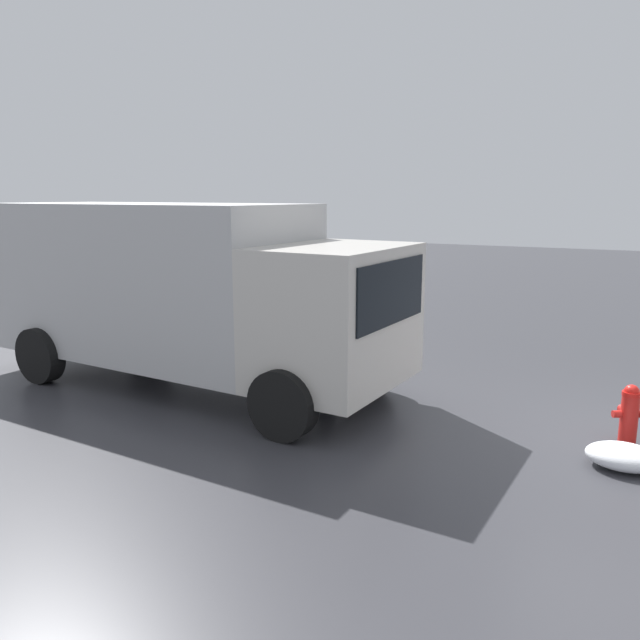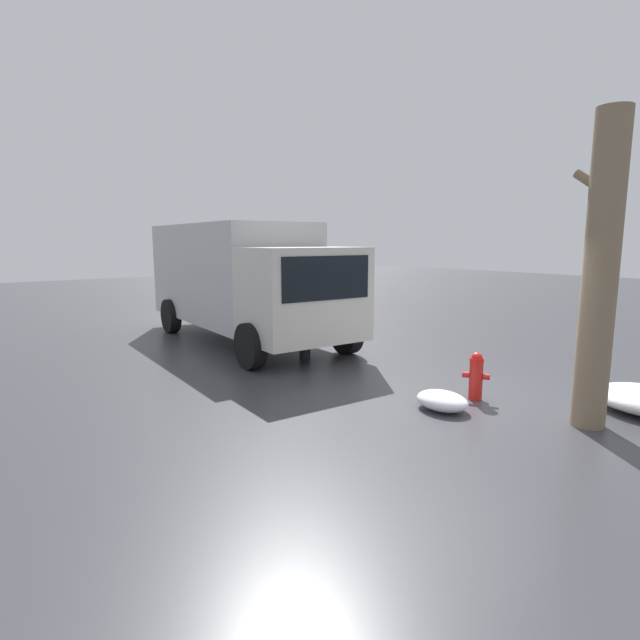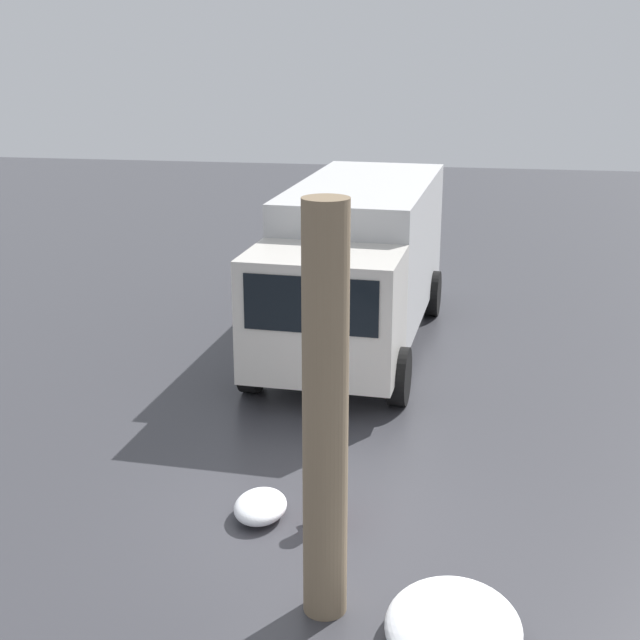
# 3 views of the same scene
# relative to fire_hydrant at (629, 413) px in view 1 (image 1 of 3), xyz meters

# --- Properties ---
(ground_plane) EXTENTS (60.00, 60.00, 0.00)m
(ground_plane) POSITION_rel_fire_hydrant_xyz_m (-0.00, 0.00, -0.38)
(ground_plane) COLOR #38383D
(fire_hydrant) EXTENTS (0.40, 0.34, 0.75)m
(fire_hydrant) POSITION_rel_fire_hydrant_xyz_m (0.00, 0.00, 0.00)
(fire_hydrant) COLOR red
(fire_hydrant) RESTS_ON ground_plane
(delivery_truck) EXTENTS (7.07, 2.94, 2.85)m
(delivery_truck) POSITION_rel_fire_hydrant_xyz_m (6.42, 0.47, 1.18)
(delivery_truck) COLOR beige
(delivery_truck) RESTS_ON ground_plane
(pedestrian) EXTENTS (0.34, 0.34, 1.57)m
(pedestrian) POSITION_rel_fire_hydrant_xyz_m (3.86, 0.45, 0.47)
(pedestrian) COLOR #23232D
(pedestrian) RESTS_ON ground_plane
(snow_pile_by_hydrant) EXTENTS (0.80, 0.61, 0.27)m
(snow_pile_by_hydrant) POSITION_rel_fire_hydrant_xyz_m (0.01, 0.80, -0.25)
(snow_pile_by_hydrant) COLOR white
(snow_pile_by_hydrant) RESTS_ON ground_plane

